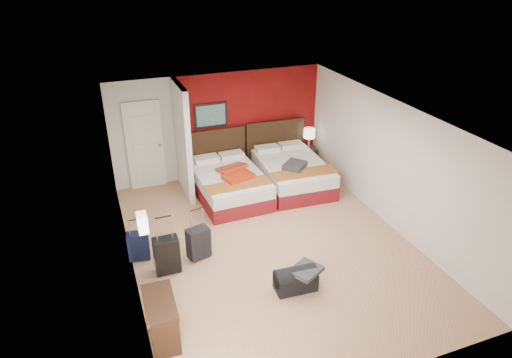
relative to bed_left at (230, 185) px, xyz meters
name	(u,v)px	position (x,y,z in m)	size (l,w,h in m)	color
ground	(270,244)	(0.15, -2.01, -0.30)	(6.50, 6.50, 0.00)	#D9AC85
room_walls	(176,165)	(-1.25, -0.59, 0.96)	(5.02, 6.52, 2.50)	silver
red_accent_panel	(249,122)	(0.90, 1.22, 0.95)	(3.50, 0.04, 2.50)	maroon
partition_wall	(183,141)	(-0.85, 0.60, 0.95)	(0.12, 1.20, 2.50)	silver
entry_door	(145,145)	(-1.60, 1.19, 0.73)	(0.82, 0.06, 2.05)	silver
bed_left	(230,185)	(0.00, 0.00, 0.00)	(1.39, 1.98, 0.59)	white
bed_right	(293,174)	(1.53, 0.02, 0.01)	(1.41, 2.02, 0.61)	white
red_suitcase_open	(235,172)	(0.10, -0.10, 0.35)	(0.62, 0.86, 0.11)	#B82E0F
jacket_bundle	(295,166)	(1.43, -0.28, 0.37)	(0.51, 0.41, 0.12)	#393A3E
nightstand	(308,157)	(2.34, 0.83, -0.04)	(0.36, 0.36, 0.51)	black
table_lamp	(309,139)	(2.34, 0.83, 0.47)	(0.29, 0.29, 0.51)	white
suitcase_black	(167,256)	(-1.80, -2.13, 0.02)	(0.42, 0.27, 0.64)	black
suitcase_charcoal	(198,244)	(-1.20, -1.93, -0.01)	(0.39, 0.24, 0.58)	black
suitcase_navy	(139,247)	(-2.20, -1.59, -0.04)	(0.37, 0.22, 0.51)	black
duffel_bag	(296,280)	(0.06, -3.31, -0.13)	(0.67, 0.36, 0.34)	black
jacket_draped	(306,270)	(0.21, -3.36, 0.07)	(0.48, 0.41, 0.06)	#38393D
desk	(161,320)	(-2.15, -3.61, 0.05)	(0.42, 0.83, 0.70)	black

